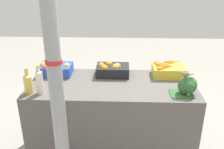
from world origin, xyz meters
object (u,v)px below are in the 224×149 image
(orange_crate, at_px, (112,70))
(apple_crate, at_px, (55,69))
(carrot_crate, at_px, (169,71))
(sparrow_bird, at_px, (185,74))
(juice_bottle_golden, at_px, (28,83))
(juice_bottle_cloudy, at_px, (40,81))
(support_pole, at_px, (55,76))
(broccoli_pile, at_px, (187,86))

(orange_crate, bearing_deg, apple_crate, 179.95)
(carrot_crate, bearing_deg, sparrow_bird, -81.65)
(apple_crate, height_order, juice_bottle_golden, juice_bottle_golden)
(apple_crate, bearing_deg, sparrow_bird, -18.05)
(orange_crate, bearing_deg, juice_bottle_golden, -149.52)
(carrot_crate, xyz_separation_m, juice_bottle_cloudy, (-1.30, -0.47, 0.06))
(juice_bottle_golden, distance_m, sparrow_bird, 1.48)
(carrot_crate, relative_size, sparrow_bird, 2.66)
(support_pole, bearing_deg, apple_crate, 105.84)
(support_pole, bearing_deg, carrot_crate, 42.48)
(orange_crate, xyz_separation_m, carrot_crate, (0.63, 0.01, -0.00))
(broccoli_pile, height_order, sparrow_bird, sparrow_bird)
(broccoli_pile, relative_size, juice_bottle_cloudy, 0.85)
(carrot_crate, bearing_deg, orange_crate, -179.51)
(apple_crate, height_order, juice_bottle_cloudy, juice_bottle_cloudy)
(apple_crate, xyz_separation_m, broccoli_pile, (1.37, -0.44, 0.02))
(orange_crate, bearing_deg, broccoli_pile, -31.23)
(juice_bottle_golden, bearing_deg, juice_bottle_cloudy, 0.00)
(broccoli_pile, bearing_deg, support_pole, -156.34)
(carrot_crate, height_order, juice_bottle_cloudy, juice_bottle_cloudy)
(support_pole, height_order, broccoli_pile, support_pole)
(juice_bottle_cloudy, bearing_deg, orange_crate, 34.58)
(carrot_crate, bearing_deg, support_pole, -137.52)
(orange_crate, distance_m, broccoli_pile, 0.84)
(support_pole, height_order, juice_bottle_cloudy, support_pole)
(sparrow_bird, bearing_deg, carrot_crate, -78.70)
(support_pole, bearing_deg, juice_bottle_golden, 131.15)
(juice_bottle_golden, relative_size, sparrow_bird, 1.94)
(carrot_crate, distance_m, broccoli_pile, 0.45)
(juice_bottle_cloudy, height_order, sparrow_bird, juice_bottle_cloudy)
(orange_crate, bearing_deg, carrot_crate, 0.49)
(apple_crate, bearing_deg, broccoli_pile, -17.77)
(support_pole, distance_m, orange_crate, 1.05)
(juice_bottle_golden, xyz_separation_m, juice_bottle_cloudy, (0.12, 0.00, 0.02))
(support_pole, xyz_separation_m, broccoli_pile, (1.11, 0.48, -0.30))
(broccoli_pile, xyz_separation_m, juice_bottle_golden, (-1.51, -0.02, 0.02))
(orange_crate, bearing_deg, sparrow_bird, -32.15)
(support_pole, distance_m, apple_crate, 1.01)
(carrot_crate, xyz_separation_m, sparrow_bird, (0.06, -0.44, 0.15))
(support_pole, xyz_separation_m, sparrow_bird, (1.08, 0.49, -0.18))
(apple_crate, bearing_deg, support_pole, -74.16)
(orange_crate, distance_m, sparrow_bird, 0.83)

